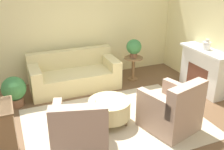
# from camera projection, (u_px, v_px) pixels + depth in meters

# --- Properties ---
(ground_plane) EXTENTS (16.00, 16.00, 0.00)m
(ground_plane) POSITION_uv_depth(u_px,v_px,m) (116.00, 123.00, 4.97)
(ground_plane) COLOR brown
(wall_back) EXTENTS (8.85, 0.12, 2.80)m
(wall_back) POSITION_uv_depth(u_px,v_px,m) (77.00, 24.00, 6.54)
(wall_back) COLOR beige
(wall_back) RESTS_ON ground_plane
(rug) EXTENTS (3.33, 2.37, 0.01)m
(rug) POSITION_uv_depth(u_px,v_px,m) (116.00, 123.00, 4.96)
(rug) COLOR beige
(rug) RESTS_ON ground_plane
(couch) EXTENTS (2.07, 0.94, 0.87)m
(couch) POSITION_uv_depth(u_px,v_px,m) (74.00, 75.00, 6.29)
(couch) COLOR beige
(couch) RESTS_ON ground_plane
(armchair_left) EXTENTS (1.03, 1.06, 0.98)m
(armchair_left) POSITION_uv_depth(u_px,v_px,m) (80.00, 132.00, 4.05)
(armchair_left) COLOR tan
(armchair_left) RESTS_ON rug
(armchair_right) EXTENTS (1.03, 1.06, 0.98)m
(armchair_right) POSITION_uv_depth(u_px,v_px,m) (172.00, 111.00, 4.65)
(armchair_right) COLOR tan
(armchair_right) RESTS_ON rug
(ottoman_table) EXTENTS (0.78, 0.78, 0.46)m
(ottoman_table) POSITION_uv_depth(u_px,v_px,m) (109.00, 108.00, 4.88)
(ottoman_table) COLOR beige
(ottoman_table) RESTS_ON rug
(side_table) EXTENTS (0.47, 0.47, 0.61)m
(side_table) POSITION_uv_depth(u_px,v_px,m) (133.00, 65.00, 6.69)
(side_table) COLOR olive
(side_table) RESTS_ON ground_plane
(fireplace) EXTENTS (0.44, 1.33, 1.02)m
(fireplace) POSITION_uv_depth(u_px,v_px,m) (204.00, 69.00, 6.06)
(fireplace) COLOR white
(fireplace) RESTS_ON ground_plane
(vase_mantel_near) EXTENTS (0.18, 0.18, 0.24)m
(vase_mantel_near) POSITION_uv_depth(u_px,v_px,m) (207.00, 45.00, 5.83)
(vase_mantel_near) COLOR silver
(vase_mantel_near) RESTS_ON fireplace
(potted_plant_on_side_table) EXTENTS (0.38, 0.38, 0.47)m
(potted_plant_on_side_table) POSITION_uv_depth(u_px,v_px,m) (134.00, 47.00, 6.51)
(potted_plant_on_side_table) COLOR brown
(potted_plant_on_side_table) RESTS_ON side_table
(potted_plant_floor) EXTENTS (0.51, 0.51, 0.65)m
(potted_plant_floor) POSITION_uv_depth(u_px,v_px,m) (14.00, 90.00, 5.45)
(potted_plant_floor) COLOR brown
(potted_plant_floor) RESTS_ON ground_plane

